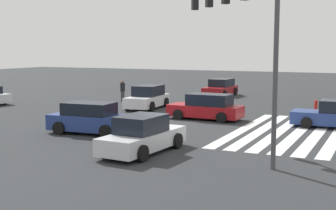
% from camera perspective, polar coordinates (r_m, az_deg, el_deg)
% --- Properties ---
extents(ground_plane, '(124.83, 124.83, 0.00)m').
position_cam_1_polar(ground_plane, '(27.42, 0.00, -2.17)').
color(ground_plane, '#2B2D30').
extents(crosswalk_markings, '(11.50, 5.35, 0.01)m').
position_cam_1_polar(crosswalk_markings, '(25.26, 14.54, -3.17)').
color(crosswalk_markings, silver).
rests_on(crosswalk_markings, ground_plane).
extents(traffic_signal_mast, '(5.58, 5.58, 7.35)m').
position_cam_1_polar(traffic_signal_mast, '(19.37, 8.56, 10.57)').
color(traffic_signal_mast, '#47474C').
rests_on(traffic_signal_mast, ground_plane).
extents(car_1, '(4.67, 2.19, 1.58)m').
position_cam_1_polar(car_1, '(19.55, -3.12, -3.75)').
color(car_1, silver).
rests_on(car_1, ground_plane).
extents(car_2, '(2.09, 4.56, 1.58)m').
position_cam_1_polar(car_2, '(28.69, 4.72, -0.29)').
color(car_2, maroon).
rests_on(car_2, ground_plane).
extents(car_3, '(2.24, 4.41, 1.59)m').
position_cam_1_polar(car_3, '(24.21, -9.44, -1.65)').
color(car_3, navy).
rests_on(car_3, ground_plane).
extents(car_4, '(4.54, 2.35, 1.67)m').
position_cam_1_polar(car_4, '(33.89, -2.51, 0.90)').
color(car_4, silver).
rests_on(car_4, ground_plane).
extents(car_6, '(4.70, 2.21, 1.57)m').
position_cam_1_polar(car_6, '(43.00, 6.45, 2.09)').
color(car_6, maroon).
rests_on(car_6, ground_plane).
extents(pedestrian, '(0.41, 0.41, 1.78)m').
position_cam_1_polar(pedestrian, '(38.31, -5.56, 1.90)').
color(pedestrian, '#38383D').
rests_on(pedestrian, ground_plane).
extents(fire_hydrant, '(0.22, 0.22, 0.86)m').
position_cam_1_polar(fire_hydrant, '(33.32, 17.58, -0.13)').
color(fire_hydrant, red).
rests_on(fire_hydrant, ground_plane).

